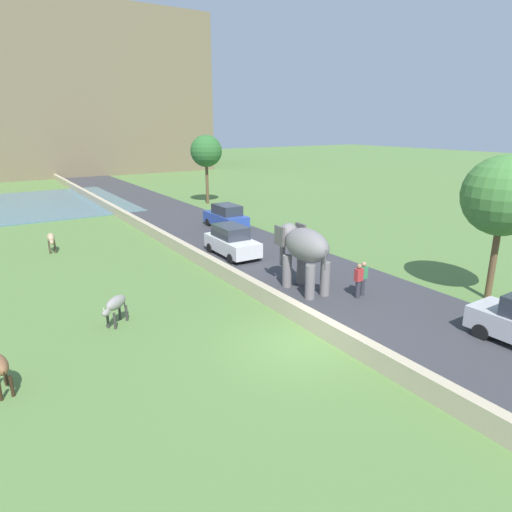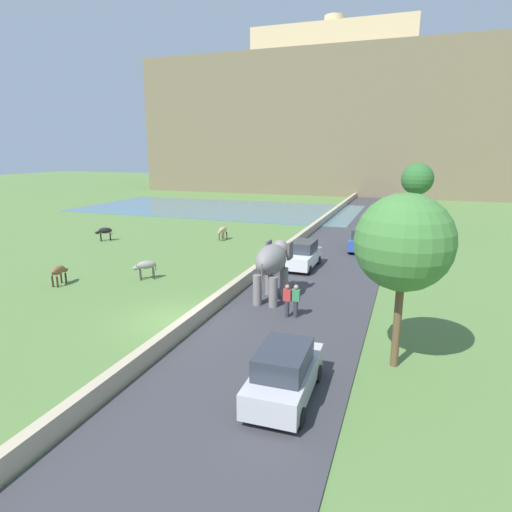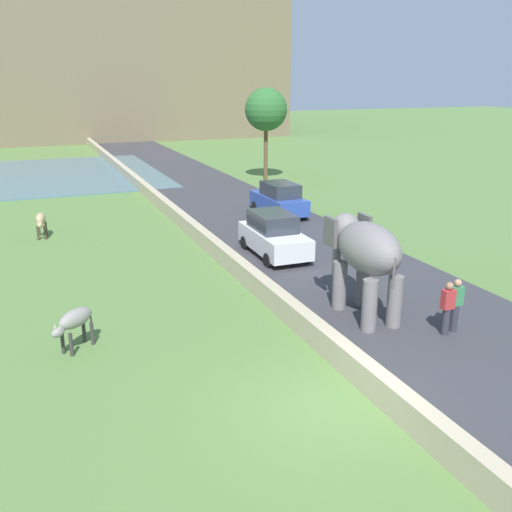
{
  "view_description": "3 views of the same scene",
  "coord_description": "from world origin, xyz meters",
  "px_view_note": "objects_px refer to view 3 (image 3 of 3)",
  "views": [
    {
      "loc": [
        -8.83,
        -11.01,
        7.48
      ],
      "look_at": [
        2.21,
        6.19,
        1.34
      ],
      "focal_mm": 31.17,
      "sensor_mm": 36.0,
      "label": 1
    },
    {
      "loc": [
        9.84,
        -16.31,
        7.66
      ],
      "look_at": [
        1.91,
        5.82,
        1.84
      ],
      "focal_mm": 30.32,
      "sensor_mm": 36.0,
      "label": 2
    },
    {
      "loc": [
        -5.62,
        -9.37,
        6.97
      ],
      "look_at": [
        1.34,
        7.54,
        1.17
      ],
      "focal_mm": 39.28,
      "sensor_mm": 36.0,
      "label": 3
    }
  ],
  "objects_px": {
    "person_beside_elephant": "(447,308)",
    "car_blue": "(279,199)",
    "car_white": "(274,235)",
    "cow_tan": "(41,220)",
    "cow_grey": "(74,321)",
    "elephant": "(364,252)",
    "person_trailing": "(455,304)"
  },
  "relations": [
    {
      "from": "elephant",
      "to": "cow_grey",
      "type": "height_order",
      "value": "elephant"
    },
    {
      "from": "elephant",
      "to": "person_beside_elephant",
      "type": "relative_size",
      "value": 2.13
    },
    {
      "from": "person_trailing",
      "to": "cow_tan",
      "type": "bearing_deg",
      "value": 124.57
    },
    {
      "from": "person_beside_elephant",
      "to": "car_blue",
      "type": "xyz_separation_m",
      "value": [
        1.75,
        15.09,
        0.03
      ]
    },
    {
      "from": "cow_grey",
      "to": "elephant",
      "type": "bearing_deg",
      "value": -6.55
    },
    {
      "from": "car_blue",
      "to": "elephant",
      "type": "bearing_deg",
      "value": -103.67
    },
    {
      "from": "car_white",
      "to": "cow_grey",
      "type": "height_order",
      "value": "car_white"
    },
    {
      "from": "cow_tan",
      "to": "car_white",
      "type": "bearing_deg",
      "value": -37.11
    },
    {
      "from": "person_beside_elephant",
      "to": "cow_grey",
      "type": "xyz_separation_m",
      "value": [
        -9.72,
        3.11,
        -0.04
      ]
    },
    {
      "from": "car_white",
      "to": "cow_grey",
      "type": "relative_size",
      "value": 3.14
    },
    {
      "from": "person_trailing",
      "to": "car_blue",
      "type": "bearing_deg",
      "value": 84.8
    },
    {
      "from": "person_beside_elephant",
      "to": "cow_grey",
      "type": "height_order",
      "value": "person_beside_elephant"
    },
    {
      "from": "person_trailing",
      "to": "car_blue",
      "type": "distance_m",
      "value": 15.04
    },
    {
      "from": "elephant",
      "to": "person_beside_elephant",
      "type": "height_order",
      "value": "elephant"
    },
    {
      "from": "person_beside_elephant",
      "to": "cow_grey",
      "type": "relative_size",
      "value": 1.27
    },
    {
      "from": "elephant",
      "to": "cow_tan",
      "type": "xyz_separation_m",
      "value": [
        -8.69,
        13.15,
        -1.2
      ]
    },
    {
      "from": "person_beside_elephant",
      "to": "car_white",
      "type": "bearing_deg",
      "value": 99.1
    },
    {
      "from": "person_trailing",
      "to": "car_blue",
      "type": "relative_size",
      "value": 0.41
    },
    {
      "from": "person_trailing",
      "to": "car_blue",
      "type": "xyz_separation_m",
      "value": [
        1.36,
        14.97,
        0.03
      ]
    },
    {
      "from": "cow_tan",
      "to": "elephant",
      "type": "bearing_deg",
      "value": -56.54
    },
    {
      "from": "elephant",
      "to": "person_trailing",
      "type": "height_order",
      "value": "elephant"
    },
    {
      "from": "person_trailing",
      "to": "car_white",
      "type": "bearing_deg",
      "value": 101.7
    },
    {
      "from": "elephant",
      "to": "car_blue",
      "type": "distance_m",
      "value": 13.35
    },
    {
      "from": "cow_grey",
      "to": "person_trailing",
      "type": "bearing_deg",
      "value": -16.55
    },
    {
      "from": "cow_grey",
      "to": "car_blue",
      "type": "bearing_deg",
      "value": 46.24
    },
    {
      "from": "cow_grey",
      "to": "car_white",
      "type": "bearing_deg",
      "value": 34.07
    },
    {
      "from": "car_blue",
      "to": "cow_grey",
      "type": "xyz_separation_m",
      "value": [
        -11.47,
        -11.97,
        -0.06
      ]
    },
    {
      "from": "person_trailing",
      "to": "cow_grey",
      "type": "distance_m",
      "value": 10.54
    },
    {
      "from": "person_trailing",
      "to": "car_white",
      "type": "relative_size",
      "value": 0.4
    },
    {
      "from": "car_white",
      "to": "person_beside_elephant",
      "type": "bearing_deg",
      "value": -80.9
    },
    {
      "from": "car_white",
      "to": "cow_tan",
      "type": "distance_m",
      "value": 10.89
    },
    {
      "from": "person_beside_elephant",
      "to": "person_trailing",
      "type": "relative_size",
      "value": 1.0
    }
  ]
}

